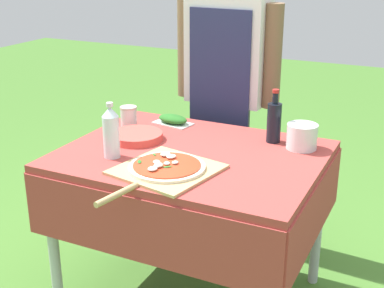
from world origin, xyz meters
name	(u,v)px	position (x,y,z in m)	size (l,w,h in m)	color
prep_table	(192,172)	(0.00, 0.00, 0.67)	(1.16, 0.91, 0.77)	#A83D38
person_cook	(227,76)	(-0.11, 0.68, 0.97)	(0.61, 0.22, 1.64)	#4C4C51
pizza_on_peel	(166,169)	(0.00, -0.25, 0.78)	(0.44, 0.62, 0.05)	tan
oil_bottle	(274,121)	(0.29, 0.29, 0.87)	(0.07, 0.07, 0.25)	black
water_bottle	(111,132)	(-0.29, -0.20, 0.89)	(0.07, 0.07, 0.25)	silver
herb_container	(173,120)	(-0.27, 0.33, 0.79)	(0.21, 0.14, 0.05)	silver
mixing_tub	(302,136)	(0.43, 0.26, 0.83)	(0.14, 0.14, 0.12)	silver
plate_stack	(136,136)	(-0.31, 0.04, 0.79)	(0.26, 0.26, 0.03)	#DB4C42
sauce_jar	(129,118)	(-0.45, 0.19, 0.82)	(0.09, 0.09, 0.11)	silver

